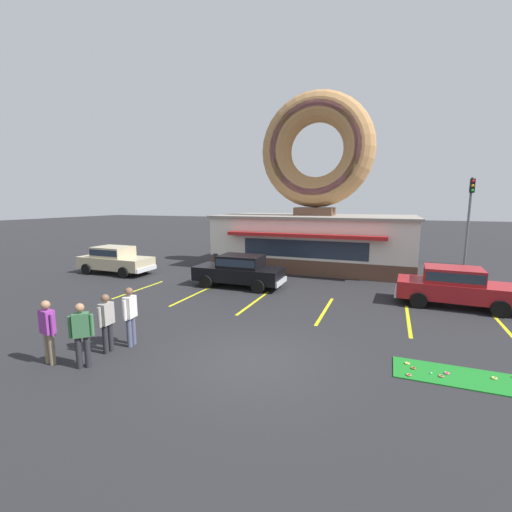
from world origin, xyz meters
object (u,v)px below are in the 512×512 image
Objects in this scene: car_red at (455,285)px; pedestrian_blue_sweater_man at (130,313)px; car_champagne at (115,259)px; trash_bin at (217,260)px; golf_ball at (431,373)px; car_black at (239,270)px; pedestrian_hooded_kid at (107,320)px; pedestrian_leather_jacket_man at (48,329)px; pedestrian_clipboard_woman at (82,332)px; traffic_light_pole at (470,210)px.

car_red is 2.63× the size of pedestrian_blue_sweater_man.
car_champagne reaches higher than trash_bin.
car_champagne and car_red have the same top height.
car_red is at bearing -16.19° from trash_bin.
golf_ball is 15.37m from trash_bin.
car_red is (9.47, 0.22, 0.00)m from car_black.
pedestrian_hooded_kid is (7.86, -8.53, 0.06)m from car_champagne.
car_black is 2.67× the size of pedestrian_leather_jacket_man.
pedestrian_leather_jacket_man is (-1.18, -1.70, -0.03)m from pedestrian_blue_sweater_man.
pedestrian_leather_jacket_man is 1.01× the size of pedestrian_clipboard_woman.
trash_bin is 0.17× the size of traffic_light_pole.
pedestrian_clipboard_woman is at bearing -83.42° from pedestrian_hooded_kid.
pedestrian_clipboard_woman is (0.11, -0.94, 0.01)m from pedestrian_hooded_kid.
car_red is 2.75× the size of pedestrian_hooded_kid.
pedestrian_blue_sweater_man is (-8.09, -1.28, 0.93)m from golf_ball.
car_champagne is at bearing 125.90° from pedestrian_leather_jacket_man.
pedestrian_hooded_kid is at bearing 51.34° from pedestrian_leather_jacket_man.
car_red is 14.38m from pedestrian_leather_jacket_man.
traffic_light_pole reaches higher than pedestrian_clipboard_woman.
car_champagne is 11.89m from pedestrian_leather_jacket_man.
car_black is at bearing -178.69° from car_red.
car_champagne is 4.68× the size of trash_bin.
pedestrian_leather_jacket_man reaches higher than car_red.
car_red is 13.32m from trash_bin.
pedestrian_leather_jacket_man is at bearing -170.66° from pedestrian_clipboard_woman.
pedestrian_leather_jacket_man is at bearing -138.08° from car_red.
pedestrian_leather_jacket_man is (-10.70, -9.61, 0.08)m from car_red.
pedestrian_leather_jacket_man is 1.76× the size of trash_bin.
pedestrian_clipboard_woman is at bearing -49.94° from car_champagne.
car_champagne is at bearing 130.06° from pedestrian_clipboard_woman.
pedestrian_hooded_kid is at bearing -167.38° from golf_ball.
car_red is 13.55m from pedestrian_clipboard_woman.
trash_bin is at bearing 103.67° from pedestrian_hooded_kid.
pedestrian_hooded_kid is 23.04m from traffic_light_pole.
pedestrian_clipboard_woman is 0.29× the size of traffic_light_pole.
pedestrian_hooded_kid reaches higher than car_red.
pedestrian_clipboard_woman is 13.52m from trash_bin.
traffic_light_pole reaches higher than pedestrian_blue_sweater_man.
pedestrian_blue_sweater_man is 0.67m from pedestrian_hooded_kid.
traffic_light_pole is (2.26, 10.91, 2.84)m from car_red.
car_red is 0.80× the size of traffic_light_pole.
car_black is 8.30m from pedestrian_hooded_kid.
pedestrian_clipboard_woman is at bearing 9.34° from pedestrian_leather_jacket_man.
pedestrian_leather_jacket_man is 1.01m from pedestrian_clipboard_woman.
golf_ball is at bearing -38.57° from car_black.
car_champagne is 17.67m from car_red.
car_champagne is at bearing 132.65° from pedestrian_hooded_kid.
traffic_light_pole is at bearing 25.55° from trash_bin.
car_champagne is 2.68× the size of pedestrian_clipboard_woman.
pedestrian_hooded_kid reaches higher than trash_bin.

